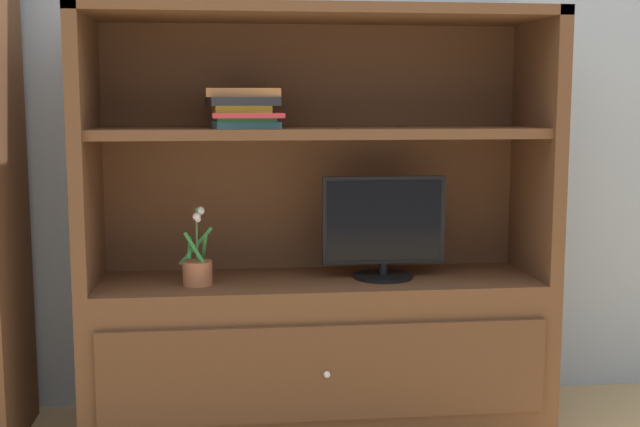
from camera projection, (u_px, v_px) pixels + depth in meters
painted_rear_wall at (309, 55)px, 3.30m from camera, size 6.00×0.10×2.80m
media_console at (318, 300)px, 3.09m from camera, size 1.70×0.51×1.54m
tv_monitor at (384, 228)px, 3.06m from camera, size 0.46×0.22×0.38m
potted_plant at (198, 269)px, 2.96m from camera, size 0.12×0.11×0.28m
magazine_stack at (244, 108)px, 2.95m from camera, size 0.28×0.35×0.14m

